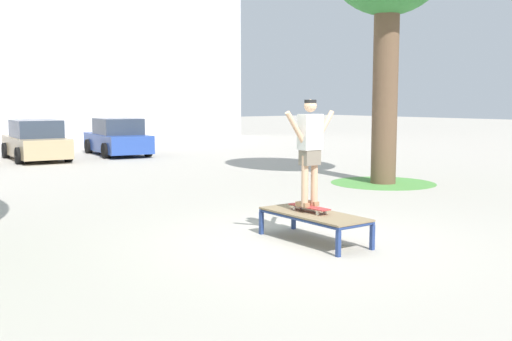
{
  "coord_description": "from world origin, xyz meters",
  "views": [
    {
      "loc": [
        -6.35,
        -7.08,
        2.23
      ],
      "look_at": [
        0.16,
        1.36,
        1.0
      ],
      "focal_mm": 42.76,
      "sensor_mm": 36.0,
      "label": 1
    }
  ],
  "objects": [
    {
      "name": "ground_plane",
      "position": [
        0.0,
        0.0,
        0.0
      ],
      "size": [
        120.0,
        120.0,
        0.0
      ],
      "primitive_type": "plane",
      "color": "#B2AA9E"
    },
    {
      "name": "skate_box",
      "position": [
        0.16,
        -0.14,
        0.41
      ],
      "size": [
        0.81,
        1.92,
        0.46
      ],
      "color": "navy",
      "rests_on": "ground"
    },
    {
      "name": "skateboard",
      "position": [
        0.17,
        -0.03,
        0.54
      ],
      "size": [
        0.21,
        0.8,
        0.09
      ],
      "color": "#B23333",
      "rests_on": "skate_box"
    },
    {
      "name": "skater",
      "position": [
        0.17,
        -0.03,
        1.53
      ],
      "size": [
        1.0,
        0.29,
        1.69
      ],
      "color": "tan",
      "rests_on": "skateboard"
    },
    {
      "name": "grass_patch_near_right",
      "position": [
        6.35,
        3.75,
        0.0
      ],
      "size": [
        2.82,
        2.82,
        0.01
      ],
      "primitive_type": "cylinder",
      "color": "#519342",
      "rests_on": "ground"
    },
    {
      "name": "car_tan",
      "position": [
        1.01,
        15.94,
        0.69
      ],
      "size": [
        2.23,
        4.35,
        1.5
      ],
      "color": "tan",
      "rests_on": "ground"
    },
    {
      "name": "car_blue",
      "position": [
        4.34,
        16.04,
        0.69
      ],
      "size": [
        2.36,
        4.4,
        1.5
      ],
      "color": "#28479E",
      "rests_on": "ground"
    }
  ]
}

